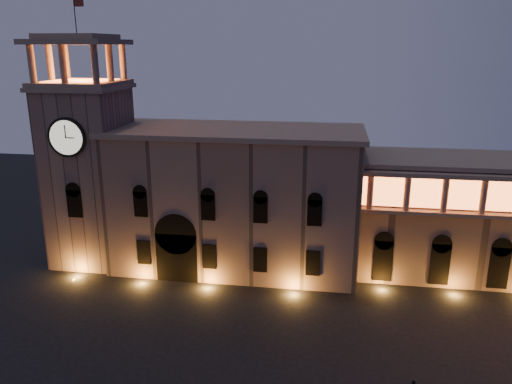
% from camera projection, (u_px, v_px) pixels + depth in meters
% --- Properties ---
extents(ground, '(160.00, 160.00, 0.00)m').
position_uv_depth(ground, '(211.00, 370.00, 43.34)').
color(ground, black).
rests_on(ground, ground).
extents(government_building, '(30.80, 12.80, 17.60)m').
position_uv_depth(government_building, '(235.00, 199.00, 61.96)').
color(government_building, '#7F6253').
rests_on(government_building, ground).
extents(clock_tower, '(9.80, 9.80, 32.40)m').
position_uv_depth(clock_tower, '(90.00, 166.00, 62.71)').
color(clock_tower, '#7F6253').
rests_on(clock_tower, ground).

